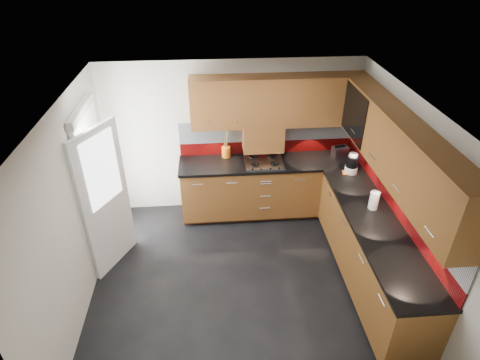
{
  "coord_description": "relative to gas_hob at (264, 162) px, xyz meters",
  "views": [
    {
      "loc": [
        -0.33,
        -3.71,
        3.89
      ],
      "look_at": [
        0.02,
        0.65,
        1.16
      ],
      "focal_mm": 30.0,
      "sensor_mm": 36.0,
      "label": 1
    }
  ],
  "objects": [
    {
      "name": "room",
      "position": [
        -0.45,
        -1.47,
        0.54
      ],
      "size": [
        4.0,
        3.8,
        2.64
      ],
      "color": "black"
    },
    {
      "name": "base_cabinets",
      "position": [
        0.62,
        -0.75,
        -0.52
      ],
      "size": [
        2.7,
        3.2,
        0.95
      ],
      "color": "brown",
      "rests_on": "room"
    },
    {
      "name": "countertop",
      "position": [
        0.6,
        -0.77,
        -0.03
      ],
      "size": [
        2.72,
        3.22,
        0.04
      ],
      "color": "black",
      "rests_on": "base_cabinets"
    },
    {
      "name": "backsplash",
      "position": [
        0.83,
        -0.54,
        0.26
      ],
      "size": [
        2.7,
        3.2,
        0.54
      ],
      "color": "maroon",
      "rests_on": "countertop"
    },
    {
      "name": "upper_cabinets",
      "position": [
        0.78,
        -0.69,
        0.88
      ],
      "size": [
        2.5,
        3.2,
        0.72
      ],
      "color": "brown",
      "rests_on": "room"
    },
    {
      "name": "extractor_hood",
      "position": [
        -0.0,
        0.17,
        0.33
      ],
      "size": [
        0.6,
        0.33,
        0.4
      ],
      "primitive_type": "cube",
      "color": "brown",
      "rests_on": "room"
    },
    {
      "name": "glass_cabinet",
      "position": [
        1.26,
        -0.4,
        0.91
      ],
      "size": [
        0.32,
        0.8,
        0.66
      ],
      "color": "black",
      "rests_on": "room"
    },
    {
      "name": "back_door",
      "position": [
        -2.23,
        -0.72,
        0.08
      ],
      "size": [
        0.42,
        1.19,
        2.04
      ],
      "color": "white",
      "rests_on": "room"
    },
    {
      "name": "gas_hob",
      "position": [
        0.0,
        0.0,
        0.0
      ],
      "size": [
        0.57,
        0.5,
        0.04
      ],
      "color": "silver",
      "rests_on": "countertop"
    },
    {
      "name": "utensil_pot",
      "position": [
        -0.55,
        0.24,
        0.09
      ],
      "size": [
        0.13,
        0.13,
        0.47
      ],
      "color": "orange",
      "rests_on": "countertop"
    },
    {
      "name": "toaster",
      "position": [
        1.18,
        0.1,
        0.07
      ],
      "size": [
        0.25,
        0.19,
        0.17
      ],
      "color": "silver",
      "rests_on": "countertop"
    },
    {
      "name": "food_processor",
      "position": [
        1.2,
        -0.39,
        0.12
      ],
      "size": [
        0.18,
        0.18,
        0.3
      ],
      "color": "white",
      "rests_on": "countertop"
    },
    {
      "name": "paper_towel",
      "position": [
        1.2,
        -1.26,
        0.11
      ],
      "size": [
        0.15,
        0.15,
        0.24
      ],
      "primitive_type": "cylinder",
      "rotation": [
        0.0,
        0.0,
        -0.4
      ],
      "color": "white",
      "rests_on": "countertop"
    },
    {
      "name": "orange_cloth",
      "position": [
        1.15,
        -0.4,
        -0.01
      ],
      "size": [
        0.15,
        0.14,
        0.01
      ],
      "primitive_type": "cube",
      "rotation": [
        0.0,
        0.0,
        -0.15
      ],
      "color": "orange",
      "rests_on": "countertop"
    }
  ]
}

